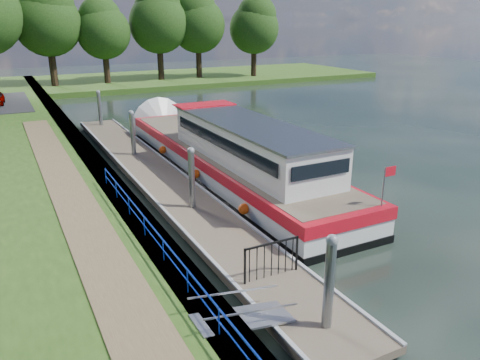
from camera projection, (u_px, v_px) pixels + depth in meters
ground at (314, 328)px, 12.39m from camera, size 160.00×160.00×0.00m
bank_edge at (98, 173)px, 23.74m from camera, size 1.10×90.00×0.78m
far_bank at (153, 80)px, 61.17m from camera, size 60.00×18.00×0.60m
footpath at (85, 222)px, 16.93m from camera, size 1.60×40.00×0.05m
blue_fence at (174, 259)px, 13.28m from camera, size 0.04×18.04×0.72m
pontoon at (159, 180)px, 23.24m from camera, size 2.50×30.00×0.56m
mooring_piles at (158, 159)px, 22.89m from camera, size 0.30×27.30×3.55m
gangway at (243, 317)px, 11.80m from camera, size 2.58×1.00×0.92m
gate_panel at (272, 255)px, 13.86m from camera, size 1.85×0.05×1.15m
barge at (222, 153)px, 24.67m from camera, size 4.36×21.15×4.78m
horizon_trees at (35, 18)px, 49.97m from camera, size 54.38×10.03×12.87m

